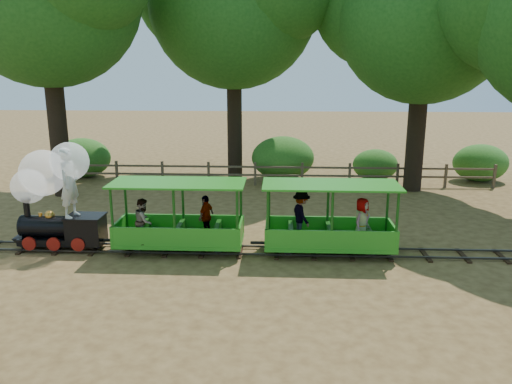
{
  "coord_description": "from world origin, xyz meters",
  "views": [
    {
      "loc": [
        0.08,
        -12.79,
        4.93
      ],
      "look_at": [
        -0.59,
        0.5,
        1.59
      ],
      "focal_mm": 35.0,
      "sensor_mm": 36.0,
      "label": 1
    }
  ],
  "objects_px": {
    "carriage_front": "(177,225)",
    "carriage_rear": "(327,224)",
    "locomotive": "(53,188)",
    "fence": "(279,172)"
  },
  "relations": [
    {
      "from": "locomotive",
      "to": "fence",
      "type": "xyz_separation_m",
      "value": [
        6.1,
        7.94,
        -1.15
      ]
    },
    {
      "from": "locomotive",
      "to": "fence",
      "type": "distance_m",
      "value": 10.08
    },
    {
      "from": "locomotive",
      "to": "carriage_rear",
      "type": "xyz_separation_m",
      "value": [
        7.44,
        -0.01,
        -0.9
      ]
    },
    {
      "from": "locomotive",
      "to": "carriage_rear",
      "type": "relative_size",
      "value": 0.85
    },
    {
      "from": "carriage_rear",
      "to": "locomotive",
      "type": "bearing_deg",
      "value": 179.89
    },
    {
      "from": "locomotive",
      "to": "carriage_front",
      "type": "relative_size",
      "value": 0.85
    },
    {
      "from": "locomotive",
      "to": "carriage_front",
      "type": "height_order",
      "value": "locomotive"
    },
    {
      "from": "carriage_front",
      "to": "carriage_rear",
      "type": "distance_m",
      "value": 4.05
    },
    {
      "from": "carriage_rear",
      "to": "fence",
      "type": "xyz_separation_m",
      "value": [
        -1.34,
        7.96,
        -0.25
      ]
    },
    {
      "from": "carriage_front",
      "to": "fence",
      "type": "height_order",
      "value": "carriage_front"
    }
  ]
}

